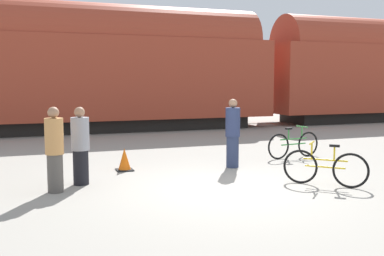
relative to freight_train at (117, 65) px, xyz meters
name	(u,v)px	position (x,y,z in m)	size (l,w,h in m)	color
ground_plane	(223,188)	(0.00, -11.44, -2.87)	(80.00, 80.00, 0.00)	gray
freight_train	(117,65)	(0.00, 0.00, 0.00)	(43.22, 3.07, 5.48)	black
rail_near	(122,132)	(0.00, -0.72, -2.86)	(55.22, 0.07, 0.01)	#4C4238
rail_far	(116,128)	(0.00, 0.72, -2.86)	(55.22, 0.07, 0.01)	#4C4238
bicycle_green	(294,145)	(3.34, -8.85, -2.49)	(1.78, 0.46, 0.90)	black
bicycle_yellow	(325,168)	(2.07, -12.01, -2.49)	(1.27, 1.27, 0.91)	black
person_in_navy	(233,133)	(1.11, -9.52, -2.01)	(0.37, 0.37, 1.74)	#283351
person_in_tan	(55,150)	(-3.25, -10.66, -2.03)	(0.36, 0.36, 1.69)	#514C47
person_in_grey	(80,146)	(-2.71, -10.16, -2.06)	(0.38, 0.38, 1.65)	black
traffic_cone	(125,160)	(-1.54, -9.00, -2.62)	(0.40, 0.40, 0.55)	black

